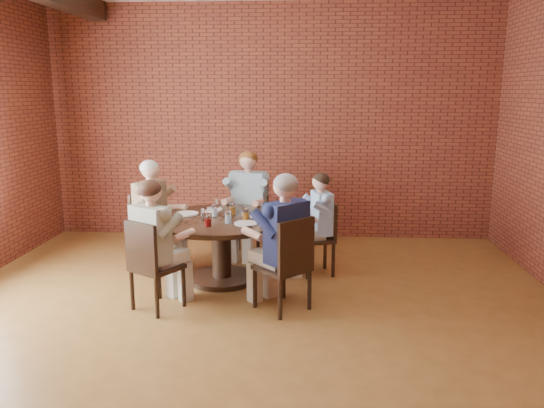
# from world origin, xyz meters

# --- Properties ---
(floor) EXTENTS (7.00, 7.00, 0.00)m
(floor) POSITION_xyz_m (0.00, 0.00, 0.00)
(floor) COLOR #94612D
(floor) RESTS_ON ground
(wall_back) EXTENTS (7.00, 0.00, 7.00)m
(wall_back) POSITION_xyz_m (0.00, 3.50, 1.70)
(wall_back) COLOR maroon
(wall_back) RESTS_ON ground
(dining_table) EXTENTS (1.54, 1.54, 0.75)m
(dining_table) POSITION_xyz_m (-0.42, 1.48, 0.53)
(dining_table) COLOR black
(dining_table) RESTS_ON floor
(chair_a) EXTENTS (0.46, 0.46, 0.88)m
(chair_a) POSITION_xyz_m (0.74, 1.81, 0.48)
(chair_a) COLOR black
(chair_a) RESTS_ON floor
(diner_a) EXTENTS (0.67, 0.60, 1.22)m
(diner_a) POSITION_xyz_m (0.68, 1.79, 0.61)
(diner_a) COLOR #467AB7
(diner_a) RESTS_ON floor
(chair_b) EXTENTS (0.53, 0.53, 0.97)m
(chair_b) POSITION_xyz_m (-0.21, 2.56, 0.52)
(chair_b) COLOR black
(chair_b) RESTS_ON floor
(diner_b) EXTENTS (0.68, 0.79, 1.39)m
(diner_b) POSITION_xyz_m (-0.23, 2.47, 0.70)
(diner_b) COLOR #93B0BB
(diner_b) RESTS_ON floor
(chair_c) EXTENTS (0.57, 0.57, 0.94)m
(chair_c) POSITION_xyz_m (-1.38, 1.90, 0.51)
(chair_c) COLOR black
(chair_c) RESTS_ON floor
(diner_c) EXTENTS (0.82, 0.75, 1.34)m
(diner_c) POSITION_xyz_m (-1.30, 1.86, 0.67)
(diner_c) COLOR brown
(diner_c) RESTS_ON floor
(chair_d) EXTENTS (0.58, 0.58, 0.93)m
(chair_d) POSITION_xyz_m (-0.98, 0.58, 0.51)
(chair_d) COLOR black
(chair_d) RESTS_ON floor
(diner_d) EXTENTS (0.78, 0.82, 1.32)m
(diner_d) POSITION_xyz_m (-0.94, 0.65, 0.66)
(diner_d) COLOR #B99C91
(diner_d) RESTS_ON floor
(chair_e) EXTENTS (0.64, 0.64, 0.96)m
(chair_e) POSITION_xyz_m (0.38, 0.66, 0.52)
(chair_e) COLOR black
(chair_e) RESTS_ON floor
(diner_e) EXTENTS (0.88, 0.88, 1.38)m
(diner_e) POSITION_xyz_m (0.31, 0.72, 0.69)
(diner_e) COLOR #181E43
(diner_e) RESTS_ON floor
(plate_a) EXTENTS (0.26, 0.26, 0.01)m
(plate_a) POSITION_xyz_m (0.03, 1.58, 0.76)
(plate_a) COLOR white
(plate_a) RESTS_ON dining_table
(plate_b) EXTENTS (0.26, 0.26, 0.01)m
(plate_b) POSITION_xyz_m (-0.59, 1.85, 0.76)
(plate_b) COLOR white
(plate_b) RESTS_ON dining_table
(plate_c) EXTENTS (0.26, 0.26, 0.01)m
(plate_c) POSITION_xyz_m (-0.84, 1.63, 0.76)
(plate_c) COLOR white
(plate_c) RESTS_ON dining_table
(plate_d) EXTENTS (0.26, 0.26, 0.01)m
(plate_d) POSITION_xyz_m (-0.10, 1.21, 0.76)
(plate_d) COLOR white
(plate_d) RESTS_ON dining_table
(glass_a) EXTENTS (0.07, 0.07, 0.14)m
(glass_a) POSITION_xyz_m (-0.15, 1.47, 0.82)
(glass_a) COLOR white
(glass_a) RESTS_ON dining_table
(glass_b) EXTENTS (0.07, 0.07, 0.14)m
(glass_b) POSITION_xyz_m (-0.31, 1.66, 0.82)
(glass_b) COLOR white
(glass_b) RESTS_ON dining_table
(glass_c) EXTENTS (0.07, 0.07, 0.14)m
(glass_c) POSITION_xyz_m (-0.52, 1.86, 0.82)
(glass_c) COLOR white
(glass_c) RESTS_ON dining_table
(glass_d) EXTENTS (0.07, 0.07, 0.14)m
(glass_d) POSITION_xyz_m (-0.50, 1.55, 0.82)
(glass_d) COLOR white
(glass_d) RESTS_ON dining_table
(glass_e) EXTENTS (0.07, 0.07, 0.14)m
(glass_e) POSITION_xyz_m (-0.59, 1.36, 0.82)
(glass_e) COLOR white
(glass_e) RESTS_ON dining_table
(glass_f) EXTENTS (0.07, 0.07, 0.14)m
(glass_f) POSITION_xyz_m (-0.49, 1.07, 0.82)
(glass_f) COLOR white
(glass_f) RESTS_ON dining_table
(glass_g) EXTENTS (0.07, 0.07, 0.14)m
(glass_g) POSITION_xyz_m (-0.30, 1.24, 0.82)
(glass_g) COLOR white
(glass_g) RESTS_ON dining_table
(glass_h) EXTENTS (0.07, 0.07, 0.14)m
(glass_h) POSITION_xyz_m (-0.12, 1.36, 0.82)
(glass_h) COLOR white
(glass_h) RESTS_ON dining_table
(smartphone) EXTENTS (0.10, 0.14, 0.01)m
(smartphone) POSITION_xyz_m (-0.06, 1.12, 0.75)
(smartphone) COLOR black
(smartphone) RESTS_ON dining_table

